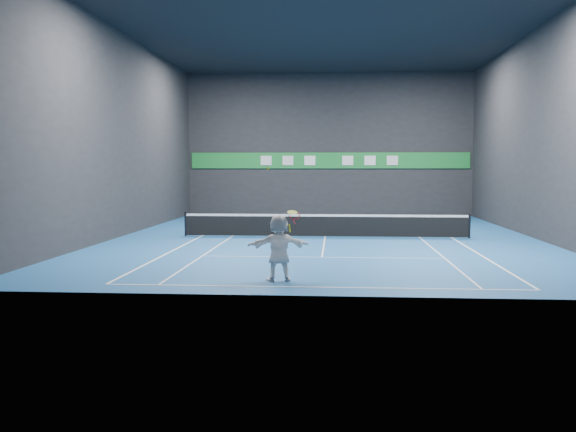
# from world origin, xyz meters

# --- Properties ---
(ground) EXTENTS (26.00, 26.00, 0.00)m
(ground) POSITION_xyz_m (0.00, 0.00, 0.00)
(ground) COLOR #1A518F
(ground) RESTS_ON ground
(ceiling) EXTENTS (26.00, 26.00, 0.00)m
(ceiling) POSITION_xyz_m (0.00, 0.00, 9.00)
(ceiling) COLOR black
(ceiling) RESTS_ON ground
(wall_back) EXTENTS (18.00, 0.10, 9.00)m
(wall_back) POSITION_xyz_m (0.00, 13.00, 4.50)
(wall_back) COLOR #242426
(wall_back) RESTS_ON ground
(wall_front) EXTENTS (18.00, 0.10, 9.00)m
(wall_front) POSITION_xyz_m (0.00, -13.00, 4.50)
(wall_front) COLOR #242426
(wall_front) RESTS_ON ground
(wall_left) EXTENTS (0.10, 26.00, 9.00)m
(wall_left) POSITION_xyz_m (-9.00, 0.00, 4.50)
(wall_left) COLOR #242426
(wall_left) RESTS_ON ground
(wall_right) EXTENTS (0.10, 26.00, 9.00)m
(wall_right) POSITION_xyz_m (9.00, 0.00, 4.50)
(wall_right) COLOR #242426
(wall_right) RESTS_ON ground
(baseline_near) EXTENTS (10.98, 0.08, 0.01)m
(baseline_near) POSITION_xyz_m (0.00, -11.89, 0.00)
(baseline_near) COLOR white
(baseline_near) RESTS_ON ground
(baseline_far) EXTENTS (10.98, 0.08, 0.01)m
(baseline_far) POSITION_xyz_m (0.00, 11.89, 0.00)
(baseline_far) COLOR white
(baseline_far) RESTS_ON ground
(sideline_doubles_left) EXTENTS (0.08, 23.78, 0.01)m
(sideline_doubles_left) POSITION_xyz_m (-5.49, 0.00, 0.00)
(sideline_doubles_left) COLOR white
(sideline_doubles_left) RESTS_ON ground
(sideline_doubles_right) EXTENTS (0.08, 23.78, 0.01)m
(sideline_doubles_right) POSITION_xyz_m (5.49, 0.00, 0.00)
(sideline_doubles_right) COLOR white
(sideline_doubles_right) RESTS_ON ground
(sideline_singles_left) EXTENTS (0.06, 23.78, 0.01)m
(sideline_singles_left) POSITION_xyz_m (-4.11, 0.00, 0.00)
(sideline_singles_left) COLOR white
(sideline_singles_left) RESTS_ON ground
(sideline_singles_right) EXTENTS (0.06, 23.78, 0.01)m
(sideline_singles_right) POSITION_xyz_m (4.11, 0.00, 0.00)
(sideline_singles_right) COLOR white
(sideline_singles_right) RESTS_ON ground
(service_line_near) EXTENTS (8.23, 0.06, 0.01)m
(service_line_near) POSITION_xyz_m (0.00, -6.40, 0.00)
(service_line_near) COLOR white
(service_line_near) RESTS_ON ground
(service_line_far) EXTENTS (8.23, 0.06, 0.01)m
(service_line_far) POSITION_xyz_m (0.00, 6.40, 0.00)
(service_line_far) COLOR white
(service_line_far) RESTS_ON ground
(center_service_line) EXTENTS (0.06, 12.80, 0.01)m
(center_service_line) POSITION_xyz_m (0.00, 0.00, 0.00)
(center_service_line) COLOR white
(center_service_line) RESTS_ON ground
(player) EXTENTS (1.74, 0.91, 1.79)m
(player) POSITION_xyz_m (-1.05, -11.02, 0.90)
(player) COLOR white
(player) RESTS_ON ground
(tennis_ball) EXTENTS (0.07, 0.07, 0.07)m
(tennis_ball) POSITION_xyz_m (-1.34, -11.03, 3.01)
(tennis_ball) COLOR yellow
(tennis_ball) RESTS_ON player
(tennis_net) EXTENTS (12.50, 0.10, 1.07)m
(tennis_net) POSITION_xyz_m (0.00, 0.00, 0.54)
(tennis_net) COLOR black
(tennis_net) RESTS_ON ground
(sponsor_banner) EXTENTS (17.64, 0.11, 1.00)m
(sponsor_banner) POSITION_xyz_m (0.00, 12.93, 3.50)
(sponsor_banner) COLOR #1D8533
(sponsor_banner) RESTS_ON wall_back
(tennis_racket) EXTENTS (0.46, 0.36, 0.62)m
(tennis_racket) POSITION_xyz_m (-0.66, -10.97, 1.72)
(tennis_racket) COLOR red
(tennis_racket) RESTS_ON player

